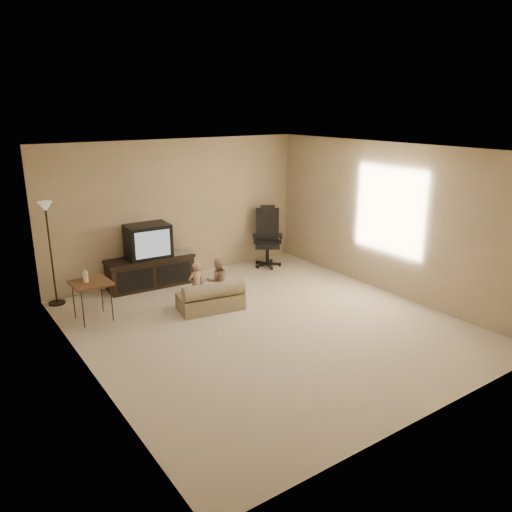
# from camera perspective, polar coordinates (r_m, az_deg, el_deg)

# --- Properties ---
(floor) EXTENTS (5.50, 5.50, 0.00)m
(floor) POSITION_cam_1_polar(r_m,az_deg,el_deg) (7.32, 1.11, -7.84)
(floor) COLOR beige
(floor) RESTS_ON ground
(room_shell) EXTENTS (5.50, 5.50, 5.50)m
(room_shell) POSITION_cam_1_polar(r_m,az_deg,el_deg) (6.83, 1.18, 3.83)
(room_shell) COLOR white
(room_shell) RESTS_ON floor
(tv_stand) EXTENTS (1.57, 0.66, 1.11)m
(tv_stand) POSITION_cam_1_polar(r_m,az_deg,el_deg) (8.89, -12.07, -0.52)
(tv_stand) COLOR black
(tv_stand) RESTS_ON floor
(office_chair) EXTENTS (0.76, 0.76, 1.18)m
(office_chair) POSITION_cam_1_polar(r_m,az_deg,el_deg) (9.83, 1.31, 1.31)
(office_chair) COLOR black
(office_chair) RESTS_ON floor
(side_table) EXTENTS (0.55, 0.55, 0.80)m
(side_table) POSITION_cam_1_polar(r_m,az_deg,el_deg) (7.67, -18.41, -2.98)
(side_table) COLOR brown
(side_table) RESTS_ON floor
(floor_lamp) EXTENTS (0.26, 0.26, 1.66)m
(floor_lamp) POSITION_cam_1_polar(r_m,az_deg,el_deg) (8.31, -22.66, 2.69)
(floor_lamp) COLOR black
(floor_lamp) RESTS_ON floor
(child_sofa) EXTENTS (1.06, 0.71, 0.48)m
(child_sofa) POSITION_cam_1_polar(r_m,az_deg,el_deg) (7.78, -5.11, -4.82)
(child_sofa) COLOR tan
(child_sofa) RESTS_ON floor
(toddler_left) EXTENTS (0.30, 0.23, 0.75)m
(toddler_left) POSITION_cam_1_polar(r_m,az_deg,el_deg) (7.82, -6.84, -3.33)
(toddler_left) COLOR tan
(toddler_left) RESTS_ON floor
(toddler_right) EXTENTS (0.40, 0.30, 0.74)m
(toddler_right) POSITION_cam_1_polar(r_m,az_deg,el_deg) (8.00, -4.40, -2.81)
(toddler_right) COLOR tan
(toddler_right) RESTS_ON floor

